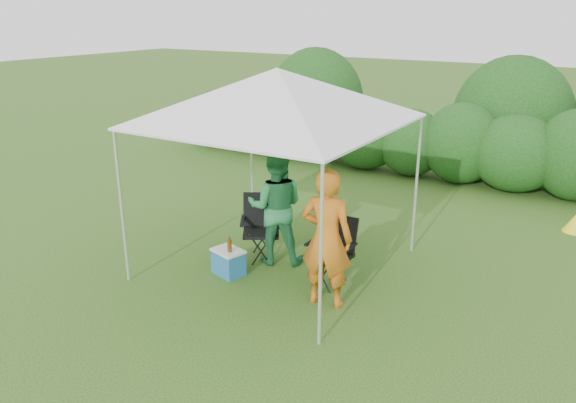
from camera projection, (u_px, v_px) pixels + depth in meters
The scene contains 9 objects.
ground at pixel (259, 277), 7.84m from camera, with size 70.00×70.00×0.00m, color #3C631F.
hedge at pixel (411, 139), 12.41m from camera, with size 12.50×1.53×1.80m.
canopy at pixel (277, 96), 7.45m from camera, with size 3.10×3.10×2.83m.
chair_right at pixel (334, 246), 7.55m from camera, with size 0.59×0.54×0.93m.
chair_left at pixel (261, 222), 8.36m from camera, with size 0.75×0.74×0.96m.
man at pixel (327, 239), 6.87m from camera, with size 0.65×0.43×1.79m, color #CC6617.
woman at pixel (276, 207), 8.09m from camera, with size 0.83×0.65×1.71m, color #297E46.
cooler at pixel (229, 262), 7.89m from camera, with size 0.51×0.43×0.37m.
bottle at pixel (229, 244), 7.73m from camera, with size 0.06×0.06×0.23m, color #592D0C.
Camera 1 is at (4.05, -5.81, 3.56)m, focal length 35.00 mm.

